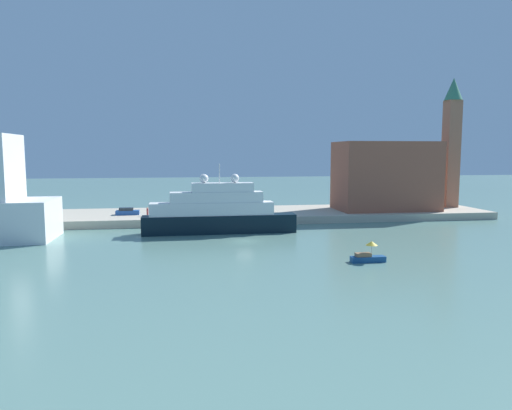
# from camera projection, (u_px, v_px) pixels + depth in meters

# --- Properties ---
(ground) EXTENTS (400.00, 400.00, 0.00)m
(ground) POSITION_uv_depth(u_px,v_px,m) (245.00, 241.00, 73.24)
(ground) COLOR slate
(quay_dock) EXTENTS (110.00, 19.90, 1.49)m
(quay_dock) POSITION_uv_depth(u_px,v_px,m) (228.00, 215.00, 98.64)
(quay_dock) COLOR #B7AD99
(quay_dock) RESTS_ON ground
(large_yacht) EXTENTS (26.18, 3.63, 11.86)m
(large_yacht) POSITION_uv_depth(u_px,v_px,m) (218.00, 213.00, 80.49)
(large_yacht) COLOR black
(large_yacht) RESTS_ON ground
(small_motorboat) EXTENTS (4.38, 1.49, 2.65)m
(small_motorboat) POSITION_uv_depth(u_px,v_px,m) (368.00, 255.00, 59.23)
(small_motorboat) COLOR navy
(small_motorboat) RESTS_ON ground
(harbor_building) EXTENTS (20.95, 11.60, 14.61)m
(harbor_building) POSITION_uv_depth(u_px,v_px,m) (386.00, 176.00, 101.30)
(harbor_building) COLOR #93513D
(harbor_building) RESTS_ON quay_dock
(bell_tower) EXTENTS (3.96, 3.96, 28.80)m
(bell_tower) POSITION_uv_depth(u_px,v_px,m) (451.00, 138.00, 105.56)
(bell_tower) COLOR #9E664C
(bell_tower) RESTS_ON quay_dock
(parked_car) EXTENTS (4.55, 1.89, 1.42)m
(parked_car) POSITION_uv_depth(u_px,v_px,m) (127.00, 212.00, 93.61)
(parked_car) COLOR #1E4C99
(parked_car) RESTS_ON quay_dock
(person_figure) EXTENTS (0.36, 0.36, 1.73)m
(person_figure) POSITION_uv_depth(u_px,v_px,m) (147.00, 212.00, 91.60)
(person_figure) COLOR maroon
(person_figure) RESTS_ON quay_dock
(mooring_bollard) EXTENTS (0.46, 0.46, 0.63)m
(mooring_bollard) POSITION_uv_depth(u_px,v_px,m) (267.00, 215.00, 90.83)
(mooring_bollard) COLOR black
(mooring_bollard) RESTS_ON quay_dock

